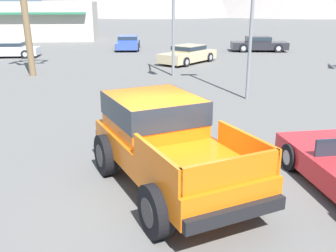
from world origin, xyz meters
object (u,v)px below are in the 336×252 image
Objects in this scene: parked_car_dark at (259,44)px; orange_pickup_truck at (164,138)px; traffic_light_main at (175,1)px; parked_car_silver at (11,49)px; parked_car_blue at (128,42)px; parked_car_tan at (188,54)px.

orange_pickup_truck is at bearing -15.24° from parked_car_dark.
parked_car_silver is at bearing -130.45° from traffic_light_main.
parked_car_silver is 9.48m from parked_car_blue.
parked_car_dark reaches higher than parked_car_tan.
orange_pickup_truck is 24.05m from parked_car_silver.
orange_pickup_truck is 1.32× the size of parked_car_silver.
traffic_light_main is (1.37, 12.28, 2.88)m from orange_pickup_truck.
orange_pickup_truck reaches higher than parked_car_tan.
orange_pickup_truck is 1.19× the size of parked_car_tan.
parked_car_dark reaches higher than parked_car_silver.
parked_car_silver is at bearing -77.96° from parked_car_dark.
parked_car_silver is at bearing 27.79° from parked_car_blue.
orange_pickup_truck is at bearing 94.80° from parked_car_blue.
parked_car_silver is (-9.91, 21.90, -0.55)m from orange_pickup_truck.
parked_car_tan is at bearing -107.14° from parked_car_silver.
parked_car_dark is at bearing -84.38° from parked_car_silver.
orange_pickup_truck is at bearing 123.63° from parked_car_tan.
parked_car_tan reaches higher than parked_car_silver.
orange_pickup_truck is at bearing -6.38° from traffic_light_main.
parked_car_dark is 0.81× the size of traffic_light_main.
traffic_light_main is at bearing 103.09° from parked_car_blue.
traffic_light_main reaches higher than parked_car_dark.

